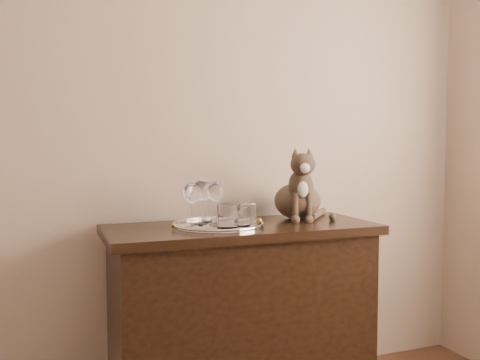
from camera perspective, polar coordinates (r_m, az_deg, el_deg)
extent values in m
cube|color=#C2A691|center=(2.52, -15.39, 6.92)|extent=(4.00, 0.10, 2.70)
cylinder|color=white|center=(2.33, -2.34, -4.93)|extent=(0.40, 0.40, 0.01)
cylinder|color=white|center=(2.30, 0.22, -3.91)|extent=(0.07, 0.07, 0.08)
cylinder|color=silver|center=(2.25, -1.36, -3.86)|extent=(0.09, 0.09, 0.10)
cylinder|color=white|center=(2.37, 0.78, -3.61)|extent=(0.08, 0.08, 0.09)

